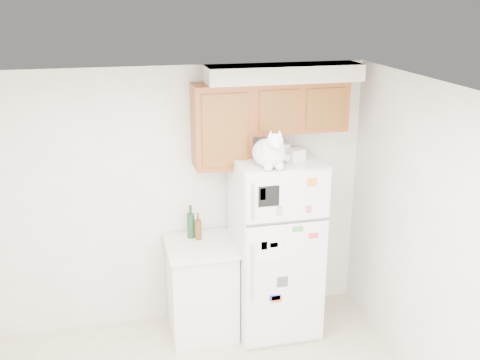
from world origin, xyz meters
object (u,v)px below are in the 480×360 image
object	(u,v)px
cat	(271,152)
bottle_amber	(198,226)
refrigerator	(275,246)
storage_box_back	(281,148)
base_counter	(202,287)
bottle_green	(191,221)
storage_box_front	(296,155)

from	to	relation	value
cat	bottle_amber	size ratio (longest dim) A/B	1.94
cat	bottle_amber	world-z (taller)	cat
refrigerator	storage_box_back	distance (m)	0.92
storage_box_back	bottle_amber	size ratio (longest dim) A/B	0.69
refrigerator	base_counter	world-z (taller)	refrigerator
cat	bottle_green	xyz separation A→B (m)	(-0.63, 0.44, -0.75)
bottle_amber	storage_box_front	bearing A→B (deg)	-14.34
bottle_green	bottle_amber	size ratio (longest dim) A/B	1.24
refrigerator	bottle_green	xyz separation A→B (m)	(-0.75, 0.23, 0.23)
base_counter	cat	bearing A→B (deg)	-26.54
storage_box_front	bottle_amber	xyz separation A→B (m)	(-0.85, 0.22, -0.70)
cat	bottle_green	world-z (taller)	cat
cat	bottle_green	bearing A→B (deg)	145.18
bottle_green	bottle_amber	xyz separation A→B (m)	(0.06, -0.06, -0.03)
cat	storage_box_back	distance (m)	0.44
cat	storage_box_front	size ratio (longest dim) A/B	3.37
base_counter	cat	xyz separation A→B (m)	(0.57, -0.28, 1.37)
refrigerator	base_counter	xyz separation A→B (m)	(-0.69, 0.07, -0.39)
refrigerator	storage_box_front	world-z (taller)	storage_box_front
cat	bottle_amber	bearing A→B (deg)	146.26
base_counter	storage_box_front	world-z (taller)	storage_box_front
refrigerator	bottle_amber	bearing A→B (deg)	166.08
refrigerator	storage_box_front	size ratio (longest dim) A/B	11.33
refrigerator	storage_box_back	world-z (taller)	storage_box_back
base_counter	storage_box_back	world-z (taller)	storage_box_back
refrigerator	base_counter	size ratio (longest dim) A/B	1.85
refrigerator	bottle_amber	world-z (taller)	refrigerator
bottle_green	refrigerator	bearing A→B (deg)	-16.94
storage_box_front	storage_box_back	bearing A→B (deg)	88.46
storage_box_front	bottle_green	size ratio (longest dim) A/B	0.47
storage_box_back	refrigerator	bearing A→B (deg)	-94.83
refrigerator	storage_box_back	size ratio (longest dim) A/B	9.44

